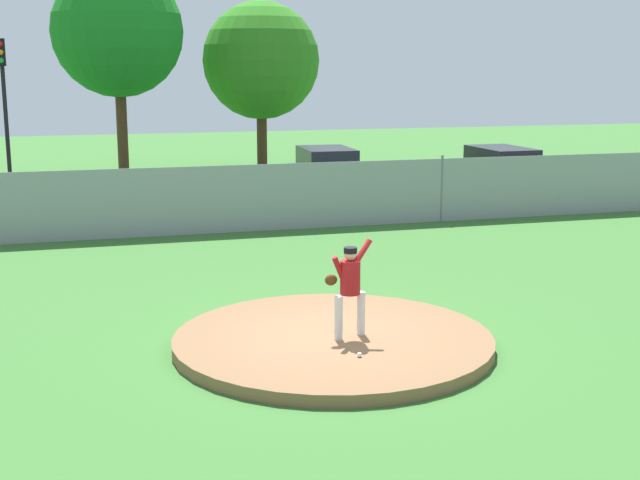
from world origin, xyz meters
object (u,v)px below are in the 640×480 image
(parked_car_burgundy, at_px, (501,172))
(traffic_cone_orange, at_px, (260,209))
(pitcher_youth, at_px, (349,282))
(traffic_light_near, at_px, (4,91))
(baseball, at_px, (359,355))
(parked_car_teal, at_px, (327,176))

(parked_car_burgundy, relative_size, traffic_cone_orange, 8.72)
(pitcher_youth, xyz_separation_m, traffic_light_near, (-6.24, 18.54, 2.52))
(baseball, xyz_separation_m, parked_car_teal, (4.16, 15.87, 0.60))
(traffic_cone_orange, height_order, traffic_light_near, traffic_light_near)
(parked_car_teal, xyz_separation_m, traffic_cone_orange, (-2.85, -2.69, -0.57))
(parked_car_burgundy, distance_m, traffic_cone_orange, 9.26)
(parked_car_teal, height_order, traffic_light_near, traffic_light_near)
(parked_car_burgundy, distance_m, traffic_light_near, 17.18)
(baseball, height_order, parked_car_teal, parked_car_teal)
(baseball, bearing_deg, parked_car_teal, 75.31)
(baseball, distance_m, traffic_light_near, 20.71)
(parked_car_teal, bearing_deg, pitcher_youth, -105.07)
(traffic_light_near, bearing_deg, parked_car_teal, -19.44)
(pitcher_youth, height_order, traffic_light_near, traffic_light_near)
(pitcher_youth, xyz_separation_m, traffic_cone_orange, (1.17, 12.23, -0.83))
(traffic_light_near, bearing_deg, baseball, -72.63)
(baseball, relative_size, traffic_cone_orange, 0.13)
(traffic_cone_orange, bearing_deg, pitcher_youth, -95.45)
(baseball, relative_size, traffic_light_near, 0.01)
(parked_car_burgundy, height_order, parked_car_teal, parked_car_teal)
(parked_car_teal, relative_size, traffic_cone_orange, 8.08)
(pitcher_youth, bearing_deg, traffic_light_near, 108.61)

